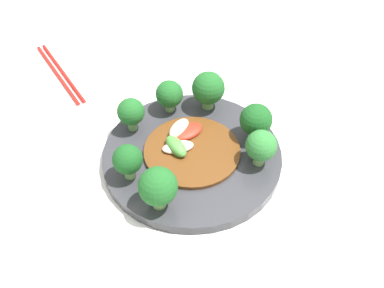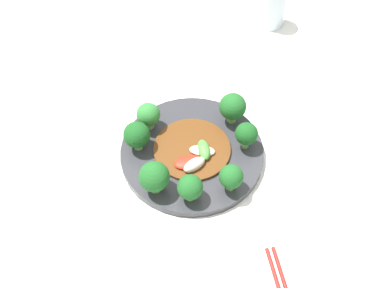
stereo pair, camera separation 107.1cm
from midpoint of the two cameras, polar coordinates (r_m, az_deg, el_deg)
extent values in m
cube|color=silver|center=(1.04, 6.96, -43.91)|extent=(1.07, 0.84, 0.74)
cylinder|color=#333338|center=(0.66, 12.90, -43.81)|extent=(0.30, 0.30, 0.02)
cylinder|color=#89B76B|center=(0.67, 26.23, -43.52)|extent=(0.02, 0.02, 0.02)
sphere|color=#2D7533|center=(0.64, 27.40, -43.35)|extent=(0.05, 0.05, 0.05)
cylinder|color=#89B76B|center=(0.65, 7.18, -34.74)|extent=(0.02, 0.02, 0.02)
sphere|color=#1E5B23|center=(0.62, 7.46, -34.31)|extent=(0.05, 0.05, 0.05)
cylinder|color=#7AAD5B|center=(0.65, 8.75, -53.87)|extent=(0.02, 0.02, 0.02)
sphere|color=#1E5B23|center=(0.61, 9.34, -54.38)|extent=(0.06, 0.06, 0.06)
cylinder|color=#7AAD5B|center=(0.64, 1.20, -49.24)|extent=(0.02, 0.02, 0.02)
sphere|color=#19511E|center=(0.61, 1.26, -49.48)|extent=(0.05, 0.05, 0.05)
cylinder|color=#70A356|center=(0.64, 0.38, -39.37)|extent=(0.02, 0.02, 0.02)
sphere|color=#1E5B23|center=(0.61, 0.40, -39.14)|extent=(0.05, 0.05, 0.05)
cylinder|color=#7AAD5B|center=(0.66, 14.30, -33.40)|extent=(0.02, 0.02, 0.02)
sphere|color=#1E5B23|center=(0.63, 14.95, -32.79)|extent=(0.06, 0.06, 0.06)
cylinder|color=#89B76B|center=(0.67, 24.00, -38.79)|extent=(0.02, 0.02, 0.02)
sphere|color=#19511E|center=(0.64, 25.05, -38.41)|extent=(0.05, 0.05, 0.05)
cylinder|color=#5B3314|center=(0.65, 13.14, -43.79)|extent=(0.16, 0.16, 0.01)
ellipsoid|color=beige|center=(0.64, 10.18, -43.58)|extent=(0.03, 0.06, 0.01)
ellipsoid|color=beige|center=(0.64, 10.01, -40.29)|extent=(0.05, 0.05, 0.02)
ellipsoid|color=#4C933D|center=(0.64, 10.21, -44.18)|extent=(0.06, 0.03, 0.02)
ellipsoid|color=red|center=(0.64, 11.72, -40.41)|extent=(0.05, 0.06, 0.01)
cylinder|color=red|center=(0.72, -15.06, -24.21)|extent=(0.22, 0.05, 0.01)
cylinder|color=red|center=(0.72, -14.11, -23.81)|extent=(0.22, 0.05, 0.01)
camera|label=1|loc=(0.54, 159.60, -55.08)|focal=42.00mm
camera|label=2|loc=(0.54, -20.40, 55.08)|focal=42.00mm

